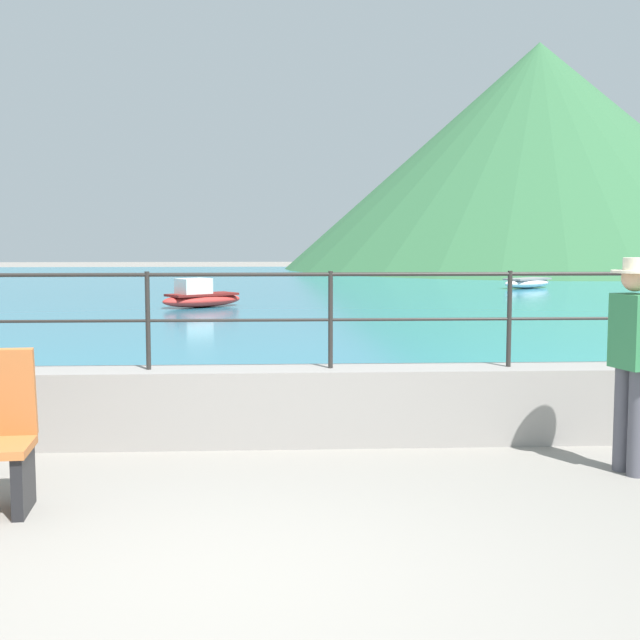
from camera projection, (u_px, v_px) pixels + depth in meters
The scene contains 8 objects.
ground_plane at pixel (219, 579), 4.85m from camera, with size 120.00×120.00×0.00m, color gray.
promenade_wall at pixel (241, 406), 8.00m from camera, with size 20.00×0.56×0.70m, color gray.
railing at pixel (240, 302), 7.90m from camera, with size 18.44×0.04×0.90m.
lake_water at pixel (266, 290), 30.53m from camera, with size 64.00×44.32×0.06m, color teal.
hill_main at pixel (537, 157), 49.29m from camera, with size 29.07×29.07×12.83m, color #33663D.
person_walking at pixel (633, 354), 6.92m from camera, with size 0.38×0.55×1.75m.
boat_0 at pixel (200, 297), 22.65m from camera, with size 2.39×2.08×0.76m.
boat_4 at pixel (527, 283), 30.93m from camera, with size 2.38×2.11×0.36m.
Camera 1 is at (0.32, -4.71, 1.92)m, focal length 48.46 mm.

